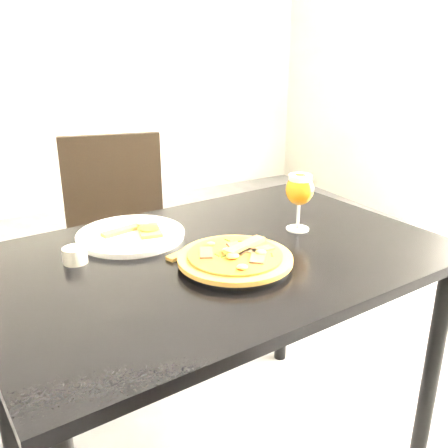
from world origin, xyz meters
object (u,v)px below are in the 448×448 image
dining_table (218,282)px  chair_far (119,241)px  pizza (235,257)px  beer_glass (300,190)px

dining_table → chair_far: (-0.04, 0.78, -0.15)m
pizza → beer_glass: (0.29, 0.12, 0.10)m
chair_far → pizza: (0.03, -0.87, 0.27)m
dining_table → chair_far: size_ratio=1.37×
dining_table → beer_glass: size_ratio=7.33×
pizza → beer_glass: 0.33m
chair_far → beer_glass: same height
pizza → chair_far: bearing=92.0°
dining_table → pizza: size_ratio=4.38×
chair_far → beer_glass: (0.32, -0.75, 0.37)m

